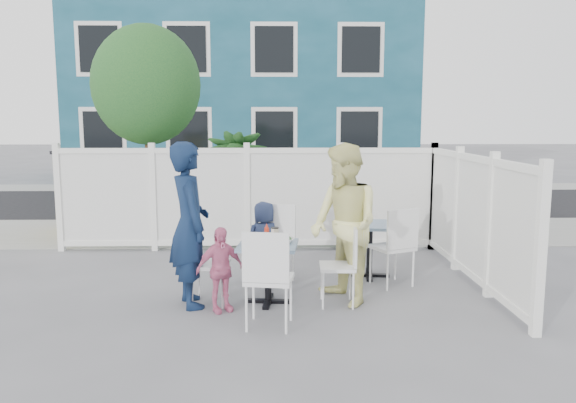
{
  "coord_description": "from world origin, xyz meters",
  "views": [
    {
      "loc": [
        0.55,
        -6.23,
        2.04
      ],
      "look_at": [
        0.69,
        0.23,
        1.09
      ],
      "focal_mm": 35.0,
      "sensor_mm": 36.0,
      "label": 1
    }
  ],
  "objects_px": {
    "chair_near": "(268,272)",
    "woman": "(344,225)",
    "chair_left": "(203,257)",
    "boy": "(264,241)",
    "chair_right": "(344,259)",
    "toddler": "(220,269)",
    "utility_cabinet": "(82,193)",
    "man": "(189,225)",
    "chair_back": "(276,238)",
    "main_table": "(268,257)",
    "spare_table": "(370,236)"
  },
  "relations": [
    {
      "from": "main_table",
      "to": "woman",
      "type": "xyz_separation_m",
      "value": [
        0.84,
        -0.02,
        0.37
      ]
    },
    {
      "from": "toddler",
      "to": "boy",
      "type": "bearing_deg",
      "value": 40.75
    },
    {
      "from": "chair_back",
      "to": "man",
      "type": "height_order",
      "value": "man"
    },
    {
      "from": "chair_back",
      "to": "chair_near",
      "type": "distance_m",
      "value": 1.64
    },
    {
      "from": "chair_back",
      "to": "chair_left",
      "type": "bearing_deg",
      "value": 64.55
    },
    {
      "from": "chair_back",
      "to": "chair_near",
      "type": "xyz_separation_m",
      "value": [
        -0.08,
        -1.63,
        0.01
      ]
    },
    {
      "from": "toddler",
      "to": "woman",
      "type": "bearing_deg",
      "value": -18.57
    },
    {
      "from": "boy",
      "to": "toddler",
      "type": "distance_m",
      "value": 1.28
    },
    {
      "from": "chair_near",
      "to": "main_table",
      "type": "bearing_deg",
      "value": 99.2
    },
    {
      "from": "main_table",
      "to": "toddler",
      "type": "xyz_separation_m",
      "value": [
        -0.5,
        -0.26,
        -0.07
      ]
    },
    {
      "from": "chair_back",
      "to": "man",
      "type": "relative_size",
      "value": 0.54
    },
    {
      "from": "woman",
      "to": "boy",
      "type": "distance_m",
      "value": 1.37
    },
    {
      "from": "chair_near",
      "to": "woman",
      "type": "xyz_separation_m",
      "value": [
        0.83,
        0.79,
        0.32
      ]
    },
    {
      "from": "utility_cabinet",
      "to": "toddler",
      "type": "xyz_separation_m",
      "value": [
        2.95,
        -4.43,
        -0.25
      ]
    },
    {
      "from": "chair_back",
      "to": "woman",
      "type": "relative_size",
      "value": 0.55
    },
    {
      "from": "chair_right",
      "to": "toddler",
      "type": "bearing_deg",
      "value": 100.12
    },
    {
      "from": "main_table",
      "to": "chair_right",
      "type": "distance_m",
      "value": 0.84
    },
    {
      "from": "main_table",
      "to": "chair_back",
      "type": "height_order",
      "value": "chair_back"
    },
    {
      "from": "chair_left",
      "to": "toddler",
      "type": "height_order",
      "value": "toddler"
    },
    {
      "from": "chair_left",
      "to": "chair_right",
      "type": "relative_size",
      "value": 1.03
    },
    {
      "from": "utility_cabinet",
      "to": "chair_near",
      "type": "xyz_separation_m",
      "value": [
        3.46,
        -4.98,
        -0.14
      ]
    },
    {
      "from": "chair_left",
      "to": "toddler",
      "type": "relative_size",
      "value": 0.99
    },
    {
      "from": "chair_left",
      "to": "boy",
      "type": "relative_size",
      "value": 0.9
    },
    {
      "from": "chair_back",
      "to": "boy",
      "type": "distance_m",
      "value": 0.19
    },
    {
      "from": "utility_cabinet",
      "to": "man",
      "type": "bearing_deg",
      "value": -51.82
    },
    {
      "from": "chair_back",
      "to": "chair_right",
      "type": "bearing_deg",
      "value": 149.31
    },
    {
      "from": "utility_cabinet",
      "to": "chair_right",
      "type": "xyz_separation_m",
      "value": [
        4.29,
        -4.24,
        -0.2
      ]
    },
    {
      "from": "chair_right",
      "to": "spare_table",
      "type": "bearing_deg",
      "value": -20.74
    },
    {
      "from": "main_table",
      "to": "spare_table",
      "type": "relative_size",
      "value": 0.94
    },
    {
      "from": "woman",
      "to": "toddler",
      "type": "bearing_deg",
      "value": -104.44
    },
    {
      "from": "boy",
      "to": "toddler",
      "type": "height_order",
      "value": "boy"
    },
    {
      "from": "utility_cabinet",
      "to": "woman",
      "type": "xyz_separation_m",
      "value": [
        4.29,
        -4.19,
        0.18
      ]
    },
    {
      "from": "chair_right",
      "to": "woman",
      "type": "distance_m",
      "value": 0.38
    },
    {
      "from": "main_table",
      "to": "man",
      "type": "bearing_deg",
      "value": -176.84
    },
    {
      "from": "spare_table",
      "to": "boy",
      "type": "relative_size",
      "value": 0.74
    },
    {
      "from": "spare_table",
      "to": "chair_right",
      "type": "bearing_deg",
      "value": -112.77
    },
    {
      "from": "main_table",
      "to": "man",
      "type": "relative_size",
      "value": 0.39
    },
    {
      "from": "chair_right",
      "to": "man",
      "type": "relative_size",
      "value": 0.49
    },
    {
      "from": "chair_near",
      "to": "man",
      "type": "height_order",
      "value": "man"
    },
    {
      "from": "chair_right",
      "to": "woman",
      "type": "bearing_deg",
      "value": 0.74
    },
    {
      "from": "chair_near",
      "to": "spare_table",
      "type": "bearing_deg",
      "value": 63.43
    },
    {
      "from": "utility_cabinet",
      "to": "spare_table",
      "type": "bearing_deg",
      "value": -26.87
    },
    {
      "from": "woman",
      "to": "utility_cabinet",
      "type": "bearing_deg",
      "value": -159.08
    },
    {
      "from": "man",
      "to": "toddler",
      "type": "bearing_deg",
      "value": -142.75
    },
    {
      "from": "man",
      "to": "spare_table",
      "type": "bearing_deg",
      "value": -84.08
    },
    {
      "from": "utility_cabinet",
      "to": "boy",
      "type": "xyz_separation_m",
      "value": [
        3.39,
        -3.24,
        -0.21
      ]
    },
    {
      "from": "spare_table",
      "to": "woman",
      "type": "xyz_separation_m",
      "value": [
        -0.46,
        -1.05,
        0.35
      ]
    },
    {
      "from": "chair_right",
      "to": "toddler",
      "type": "xyz_separation_m",
      "value": [
        -1.34,
        -0.19,
        -0.06
      ]
    },
    {
      "from": "chair_left",
      "to": "chair_right",
      "type": "distance_m",
      "value": 1.56
    },
    {
      "from": "utility_cabinet",
      "to": "boy",
      "type": "relative_size",
      "value": 1.41
    }
  ]
}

